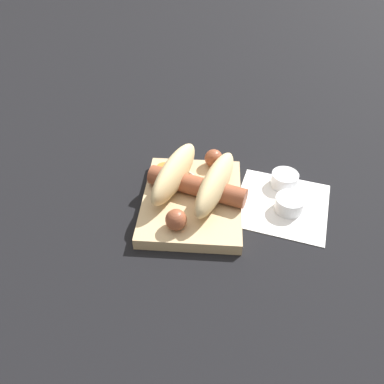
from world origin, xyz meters
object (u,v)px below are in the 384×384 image
bread_roll (194,178)px  condiment_cup_far (284,180)px  food_tray (192,201)px  condiment_cup_near (289,204)px  sausage (197,186)px

bread_roll → condiment_cup_far: bread_roll is taller
food_tray → condiment_cup_near: (0.00, -0.16, 0.00)m
bread_roll → condiment_cup_near: bread_roll is taller
sausage → condiment_cup_near: bearing=-92.3°
condiment_cup_near → condiment_cup_far: 0.06m
condiment_cup_near → condiment_cup_far: (0.06, 0.00, 0.00)m
food_tray → condiment_cup_near: size_ratio=4.31×
food_tray → bread_roll: 0.04m
condiment_cup_near → condiment_cup_far: same height
food_tray → bread_roll: size_ratio=1.12×
bread_roll → sausage: bread_roll is taller
bread_roll → food_tray: bearing=164.4°
bread_roll → sausage: 0.02m
food_tray → sausage: bearing=-41.9°
sausage → condiment_cup_near: sausage is taller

